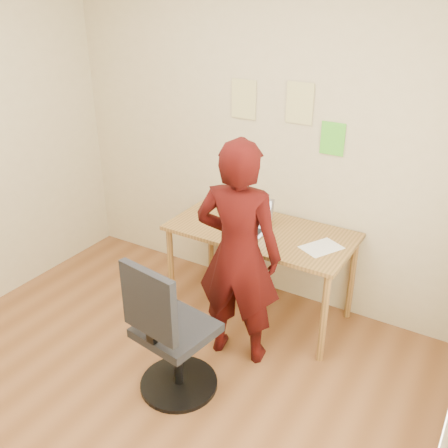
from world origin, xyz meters
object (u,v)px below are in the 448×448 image
Objects in this scene: laptop at (249,222)px; office_chair at (169,339)px; person at (238,255)px; phone at (273,247)px; desk at (261,240)px.

office_chair reaches higher than laptop.
office_chair is 0.62× the size of person.
office_chair is at bearing -137.71° from phone.
person is (0.19, -0.51, 0.01)m from laptop.
person reaches higher than phone.
phone is at bearing -35.38° from laptop.
phone is 0.34m from person.
person is (0.10, -0.52, 0.15)m from desk.
desk is 10.28× the size of phone.
office_chair is (-0.07, -1.09, -0.23)m from desk.
phone is 0.08× the size of person.
phone is at bearing -45.92° from desk.
phone is at bearing 80.95° from office_chair.
office_chair is at bearing -91.40° from laptop.
person reaches higher than laptop.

